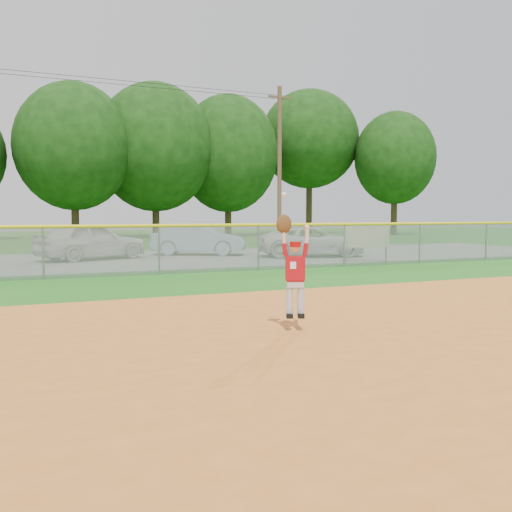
{
  "coord_description": "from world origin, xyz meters",
  "views": [
    {
      "loc": [
        -4.32,
        -7.12,
        1.84
      ],
      "look_at": [
        -0.23,
        2.14,
        1.1
      ],
      "focal_mm": 40.0,
      "sensor_mm": 36.0,
      "label": 1
    }
  ],
  "objects_px": {
    "car_blue": "(199,240)",
    "car_white_b": "(312,242)",
    "car_white_a": "(91,241)",
    "ballplayer": "(294,267)",
    "sponsor_sign": "(367,237)"
  },
  "relations": [
    {
      "from": "car_white_a",
      "to": "sponsor_sign",
      "type": "distance_m",
      "value": 10.94
    },
    {
      "from": "car_white_a",
      "to": "ballplayer",
      "type": "xyz_separation_m",
      "value": [
        0.89,
        -15.83,
        0.25
      ]
    },
    {
      "from": "car_white_a",
      "to": "ballplayer",
      "type": "relative_size",
      "value": 2.29
    },
    {
      "from": "car_blue",
      "to": "ballplayer",
      "type": "bearing_deg",
      "value": -165.45
    },
    {
      "from": "car_blue",
      "to": "car_white_b",
      "type": "distance_m",
      "value": 5.1
    },
    {
      "from": "car_white_b",
      "to": "sponsor_sign",
      "type": "xyz_separation_m",
      "value": [
        0.59,
        -3.2,
        0.32
      ]
    },
    {
      "from": "car_blue",
      "to": "sponsor_sign",
      "type": "bearing_deg",
      "value": -114.26
    },
    {
      "from": "ballplayer",
      "to": "car_white_b",
      "type": "bearing_deg",
      "value": 59.49
    },
    {
      "from": "ballplayer",
      "to": "sponsor_sign",
      "type": "bearing_deg",
      "value": 50.52
    },
    {
      "from": "car_blue",
      "to": "sponsor_sign",
      "type": "height_order",
      "value": "sponsor_sign"
    },
    {
      "from": "car_white_a",
      "to": "car_blue",
      "type": "relative_size",
      "value": 1.07
    },
    {
      "from": "car_white_a",
      "to": "car_blue",
      "type": "distance_m",
      "value": 4.86
    },
    {
      "from": "sponsor_sign",
      "to": "ballplayer",
      "type": "relative_size",
      "value": 0.82
    },
    {
      "from": "car_blue",
      "to": "ballplayer",
      "type": "xyz_separation_m",
      "value": [
        -3.9,
        -16.64,
        0.32
      ]
    },
    {
      "from": "car_white_b",
      "to": "ballplayer",
      "type": "distance_m",
      "value": 15.93
    }
  ]
}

